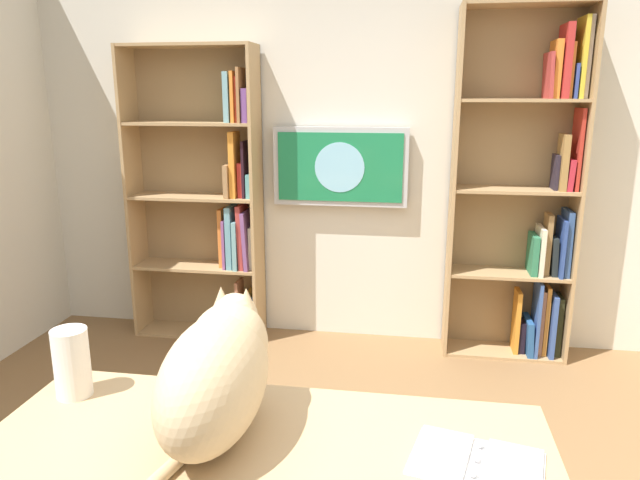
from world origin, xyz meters
TOP-DOWN VIEW (x-y plane):
  - wall_back at (0.00, -2.23)m, footprint 4.52×0.06m
  - bookshelf_left at (-1.17, -2.06)m, footprint 0.78×0.28m
  - bookshelf_right at (0.95, -2.06)m, footprint 0.91×0.28m
  - wall_mounted_tv at (0.06, -2.15)m, footprint 0.91×0.07m
  - cat at (0.08, 0.35)m, footprint 0.27×0.70m
  - open_binder at (-0.62, 0.40)m, footprint 0.37×0.29m
  - paper_towel_roll at (0.60, 0.23)m, footprint 0.11×0.11m

SIDE VIEW (x-z plane):
  - open_binder at x=-0.62m, z-range 0.77..0.80m
  - paper_towel_roll at x=0.60m, z-range 0.78..1.00m
  - cat at x=0.08m, z-range 0.78..1.15m
  - bookshelf_right at x=0.95m, z-range -0.04..1.97m
  - bookshelf_left at x=-1.17m, z-range -0.06..2.16m
  - wall_mounted_tv at x=0.06m, z-range 0.96..1.49m
  - wall_back at x=0.00m, z-range 0.00..2.70m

